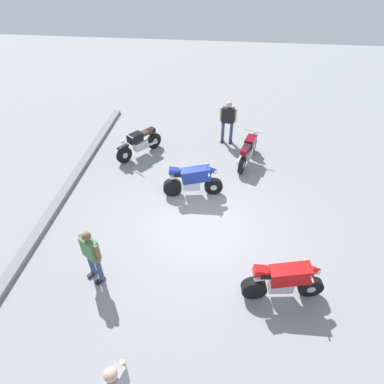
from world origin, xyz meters
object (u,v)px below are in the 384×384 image
object	(u,v)px
motorcycle_black_cruiser	(139,143)
motorcycle_maroon_cruiser	(248,150)
person_in_black_shirt	(228,119)
person_in_green_shirt	(91,253)
motorcycle_red_sportbike	(285,280)
motorcycle_blue_sportbike	(193,180)

from	to	relation	value
motorcycle_black_cruiser	motorcycle_maroon_cruiser	distance (m)	4.11
person_in_black_shirt	person_in_green_shirt	distance (m)	7.75
motorcycle_red_sportbike	motorcycle_maroon_cruiser	xyz separation A→B (m)	(5.66, 0.73, -0.07)
motorcycle_maroon_cruiser	motorcycle_blue_sportbike	world-z (taller)	motorcycle_blue_sportbike
motorcycle_black_cruiser	motorcycle_blue_sportbike	bearing A→B (deg)	85.01
person_in_black_shirt	motorcycle_black_cruiser	bearing A→B (deg)	-61.51
motorcycle_maroon_cruiser	motorcycle_blue_sportbike	xyz separation A→B (m)	(-2.09, 1.80, 0.07)
motorcycle_red_sportbike	motorcycle_black_cruiser	world-z (taller)	motorcycle_red_sportbike
person_in_black_shirt	motorcycle_maroon_cruiser	bearing A→B (deg)	34.60
motorcycle_red_sportbike	person_in_green_shirt	size ratio (longest dim) A/B	1.21
motorcycle_red_sportbike	person_in_green_shirt	world-z (taller)	person_in_green_shirt
motorcycle_black_cruiser	person_in_green_shirt	xyz separation A→B (m)	(-5.72, -0.26, 0.39)
motorcycle_blue_sportbike	person_in_green_shirt	xyz separation A→B (m)	(-3.57, 2.05, 0.32)
motorcycle_maroon_cruiser	motorcycle_blue_sportbike	size ratio (longest dim) A/B	1.04
motorcycle_red_sportbike	motorcycle_blue_sportbike	bearing A→B (deg)	117.45
motorcycle_red_sportbike	person_in_black_shirt	xyz separation A→B (m)	(7.13, 1.55, 0.41)
motorcycle_blue_sportbike	person_in_green_shirt	bearing A→B (deg)	-128.89
motorcycle_maroon_cruiser	person_in_black_shirt	size ratio (longest dim) A/B	1.17
motorcycle_red_sportbike	person_in_green_shirt	distance (m)	4.59
motorcycle_red_sportbike	motorcycle_maroon_cruiser	world-z (taller)	motorcycle_red_sportbike
motorcycle_maroon_cruiser	person_in_black_shirt	xyz separation A→B (m)	(1.46, 0.82, 0.48)
person_in_black_shirt	motorcycle_red_sportbike	bearing A→B (deg)	17.64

